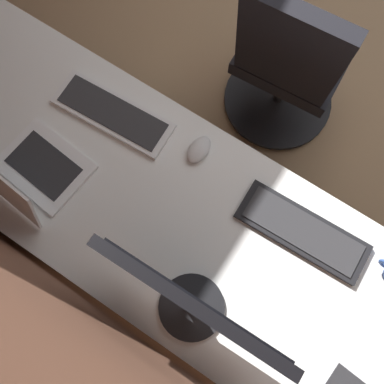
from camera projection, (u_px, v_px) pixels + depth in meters
desk at (184, 227)px, 1.41m from camera, size 2.36×0.68×0.73m
drawer_pedestal at (83, 182)px, 1.79m from camera, size 0.40×0.51×0.69m
monitor_primary at (192, 305)px, 1.06m from camera, size 0.52×0.20×0.41m
laptop_leftmost at (28, 174)px, 1.35m from camera, size 0.30×0.29×0.22m
keyboard_main at (113, 114)px, 1.45m from camera, size 0.43×0.16×0.02m
keyboard_spare at (302, 231)px, 1.34m from camera, size 0.42×0.15×0.02m
mouse_main at (199, 150)px, 1.40m from camera, size 0.06×0.10×0.03m
office_chair at (289, 67)px, 1.82m from camera, size 0.56×0.57×0.97m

